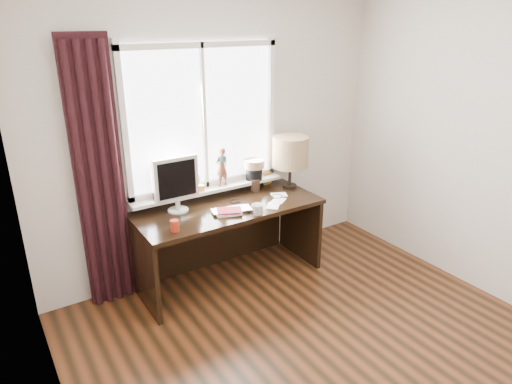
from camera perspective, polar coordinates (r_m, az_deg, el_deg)
floor at (r=3.48m, az=12.80°, el=-21.95°), size 3.50×4.00×0.00m
wall_back at (r=4.30m, az=-4.86°, el=6.90°), size 3.50×0.00×2.60m
wall_left at (r=2.00m, az=-22.81°, el=-12.36°), size 0.00×4.00×2.60m
laptop at (r=4.00m, az=-3.02°, el=-2.28°), size 0.40×0.31×0.03m
mug at (r=3.92m, az=0.18°, el=-2.16°), size 0.14×0.14×0.10m
red_cup at (r=3.68m, az=-10.12°, el=-4.18°), size 0.07×0.07×0.09m
window at (r=4.19m, az=-6.36°, el=6.47°), size 1.52×0.22×1.40m
curtain at (r=3.89m, az=-18.98°, el=1.42°), size 0.38×0.09×2.25m
desk at (r=4.30m, az=-4.00°, el=-4.35°), size 1.70×0.70×0.75m
monitor at (r=3.97m, az=-9.93°, el=1.33°), size 0.40×0.18×0.49m
notebook_stack at (r=3.97m, az=-3.45°, el=-2.46°), size 0.26×0.23×0.03m
brush_holder at (r=4.45m, az=-0.10°, el=0.88°), size 0.09×0.09×0.25m
icon_frame at (r=4.64m, az=1.46°, el=1.78°), size 0.10×0.03×0.13m
table_lamp at (r=4.46m, az=4.33°, el=4.96°), size 0.35×0.35×0.52m
loose_papers at (r=4.25m, az=2.62°, el=-1.03°), size 0.39×0.37×0.00m
desk_cables at (r=4.16m, az=0.12°, el=-1.47°), size 0.53×0.45×0.01m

